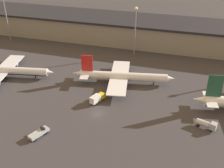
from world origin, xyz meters
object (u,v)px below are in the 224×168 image
at_px(airplane_1, 122,76).
at_px(service_vehicle_2, 39,133).
at_px(airplane_0, 5,70).
at_px(service_vehicle_1, 97,98).
at_px(service_vehicle_0, 207,124).

relative_size(airplane_1, service_vehicle_2, 5.89).
relative_size(airplane_0, airplane_1, 1.01).
distance_m(service_vehicle_1, service_vehicle_2, 27.19).
distance_m(airplane_0, service_vehicle_0, 89.43).
relative_size(airplane_1, service_vehicle_1, 6.07).
height_order(airplane_0, airplane_1, airplane_1).
distance_m(airplane_1, service_vehicle_2, 45.86).
bearing_deg(service_vehicle_2, service_vehicle_1, -2.85).
distance_m(airplane_1, service_vehicle_0, 42.33).
height_order(service_vehicle_0, service_vehicle_2, service_vehicle_0).
distance_m(airplane_0, service_vehicle_2, 48.95).
height_order(airplane_1, service_vehicle_1, airplane_1).
relative_size(airplane_0, service_vehicle_2, 5.95).
bearing_deg(airplane_0, airplane_1, -0.38).
xyz_separation_m(service_vehicle_0, service_vehicle_1, (-41.06, 4.69, 0.16)).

